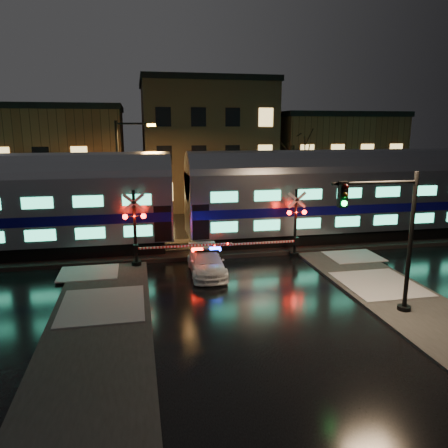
{
  "coord_description": "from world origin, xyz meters",
  "views": [
    {
      "loc": [
        -4.84,
        -21.13,
        7.58
      ],
      "look_at": [
        -0.09,
        2.5,
        2.2
      ],
      "focal_mm": 35.0,
      "sensor_mm": 36.0,
      "label": 1
    }
  ],
  "objects_px": {
    "traffic_light": "(390,241)",
    "crossing_signal_left": "(142,236)",
    "police_car": "(206,262)",
    "streetlight": "(123,172)",
    "crossing_signal_right": "(290,230)"
  },
  "relations": [
    {
      "from": "traffic_light",
      "to": "streetlight",
      "type": "xyz_separation_m",
      "value": [
        -10.68,
        15.0,
        1.47
      ]
    },
    {
      "from": "police_car",
      "to": "streetlight",
      "type": "relative_size",
      "value": 0.55
    },
    {
      "from": "crossing_signal_right",
      "to": "crossing_signal_left",
      "type": "relative_size",
      "value": 0.95
    },
    {
      "from": "police_car",
      "to": "traffic_light",
      "type": "xyz_separation_m",
      "value": [
        6.38,
        -6.5,
        2.49
      ]
    },
    {
      "from": "crossing_signal_left",
      "to": "streetlight",
      "type": "relative_size",
      "value": 0.76
    },
    {
      "from": "crossing_signal_left",
      "to": "streetlight",
      "type": "xyz_separation_m",
      "value": [
        -1.04,
        6.69,
        2.83
      ]
    },
    {
      "from": "crossing_signal_left",
      "to": "streetlight",
      "type": "distance_m",
      "value": 7.34
    },
    {
      "from": "crossing_signal_left",
      "to": "traffic_light",
      "type": "distance_m",
      "value": 12.8
    },
    {
      "from": "crossing_signal_right",
      "to": "crossing_signal_left",
      "type": "xyz_separation_m",
      "value": [
        -8.48,
        0.0,
        0.09
      ]
    },
    {
      "from": "traffic_light",
      "to": "crossing_signal_left",
      "type": "bearing_deg",
      "value": 150.19
    },
    {
      "from": "police_car",
      "to": "crossing_signal_left",
      "type": "height_order",
      "value": "crossing_signal_left"
    },
    {
      "from": "police_car",
      "to": "crossing_signal_right",
      "type": "xyz_separation_m",
      "value": [
        5.22,
        1.81,
        1.05
      ]
    },
    {
      "from": "crossing_signal_right",
      "to": "traffic_light",
      "type": "xyz_separation_m",
      "value": [
        1.16,
        -8.31,
        1.44
      ]
    },
    {
      "from": "traffic_light",
      "to": "streetlight",
      "type": "distance_m",
      "value": 18.48
    },
    {
      "from": "police_car",
      "to": "crossing_signal_left",
      "type": "bearing_deg",
      "value": 152.52
    }
  ]
}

